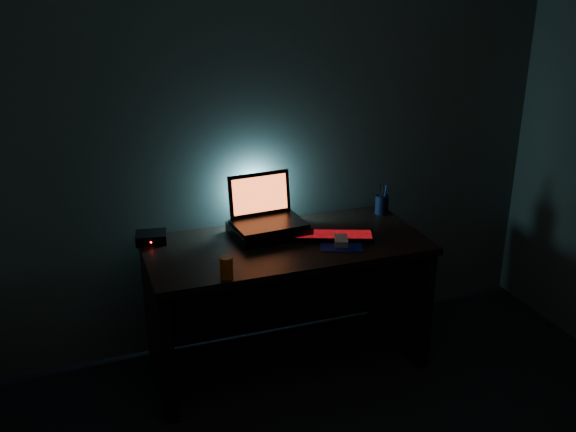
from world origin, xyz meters
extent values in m
cube|color=#49534C|center=(0.00, 2.00, 1.25)|extent=(3.50, 0.00, 2.50)
cube|color=black|center=(0.00, 1.62, 0.73)|extent=(1.50, 0.70, 0.04)
cube|color=black|center=(-0.71, 1.62, 0.35)|extent=(0.06, 0.64, 0.71)
cube|color=black|center=(0.71, 1.62, 0.35)|extent=(0.06, 0.64, 0.71)
cube|color=black|center=(0.00, 1.95, 0.35)|extent=(1.38, 0.02, 0.65)
cube|color=black|center=(-0.06, 1.75, 0.78)|extent=(0.42, 0.33, 0.06)
cube|color=black|center=(-0.06, 1.75, 0.82)|extent=(0.40, 0.29, 0.02)
cube|color=black|center=(-0.07, 1.88, 0.95)|extent=(0.36, 0.07, 0.24)
cube|color=#FA4F1A|center=(-0.07, 1.87, 0.95)|extent=(0.32, 0.06, 0.20)
cube|color=black|center=(0.26, 1.59, 0.76)|extent=(0.46, 0.29, 0.03)
cube|color=red|center=(0.26, 1.59, 0.78)|extent=(0.44, 0.26, 0.00)
cube|color=navy|center=(0.26, 1.50, 0.75)|extent=(0.28, 0.26, 0.00)
cube|color=#96969B|center=(0.26, 1.50, 0.77)|extent=(0.10, 0.13, 0.03)
cylinder|color=black|center=(0.68, 1.84, 0.81)|extent=(0.08, 0.08, 0.11)
cylinder|color=#D0560A|center=(-0.41, 1.32, 0.80)|extent=(0.07, 0.07, 0.11)
cube|color=black|center=(-0.68, 1.87, 0.78)|extent=(0.18, 0.15, 0.05)
sphere|color=#FF0C07|center=(-0.69, 1.80, 0.78)|extent=(0.01, 0.01, 0.01)
camera|label=1|loc=(-1.04, -1.35, 2.12)|focal=40.00mm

